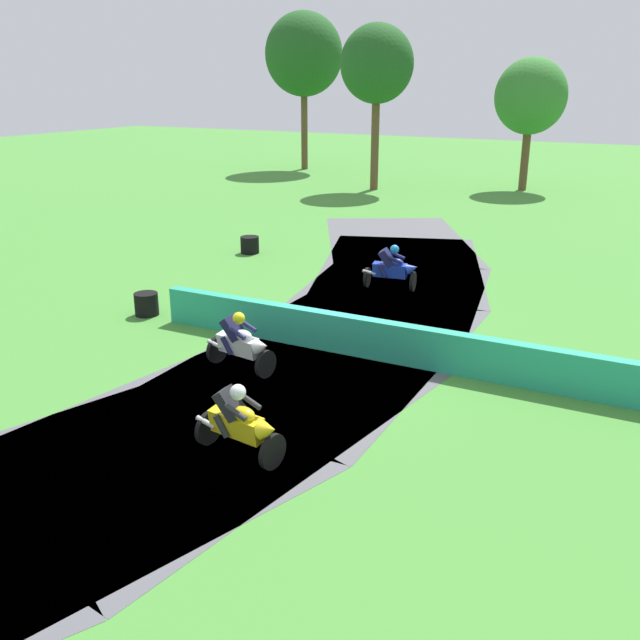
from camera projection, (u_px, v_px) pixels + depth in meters
ground_plane at (331, 350)px, 16.18m from camera, size 120.00×120.00×0.00m
track_asphalt at (283, 340)px, 16.74m from camera, size 10.51×33.50×0.01m
safety_barrier at (592, 377)px, 13.57m from camera, size 20.42×0.64×0.90m
motorcycle_lead_yellow at (240, 422)px, 11.35m from camera, size 1.71×0.86×1.42m
motorcycle_chase_white at (241, 343)px, 14.78m from camera, size 1.71×0.89×1.43m
motorcycle_trailing_blue at (392, 268)px, 20.56m from camera, size 1.69×0.90×1.42m
tire_stack_mid_a at (146, 304)px, 18.48m from camera, size 0.63×0.63×0.60m
tire_stack_mid_b at (250, 245)px, 25.05m from camera, size 0.66×0.66×0.60m
tree_far_left at (531, 97)px, 37.73m from camera, size 3.86×3.86×7.08m
tree_far_right at (377, 65)px, 37.38m from camera, size 3.95×3.95×8.78m
tree_behind_barrier at (304, 55)px, 46.04m from camera, size 5.12×5.12×10.16m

